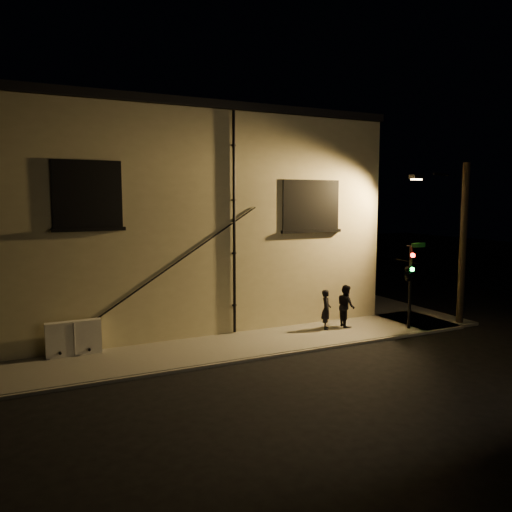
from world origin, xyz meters
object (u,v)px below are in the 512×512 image
pedestrian_a (326,309)px  streetlamp_pole (460,239)px  utility_cabinet (74,338)px  pedestrian_b (346,306)px  traffic_signal (409,272)px

pedestrian_a → streetlamp_pole: size_ratio=0.24×
utility_cabinet → pedestrian_a: (9.33, -0.81, 0.22)m
pedestrian_b → utility_cabinet: bearing=98.6°
utility_cabinet → streetlamp_pole: streetlamp_pole is taller
pedestrian_b → traffic_signal: size_ratio=0.50×
pedestrian_a → traffic_signal: bearing=-86.7°
pedestrian_a → traffic_signal: 3.52m
pedestrian_a → traffic_signal: size_ratio=0.46×
pedestrian_a → pedestrian_b: size_ratio=0.93×
pedestrian_b → streetlamp_pole: (4.58, -1.42, 2.63)m
utility_cabinet → pedestrian_a: bearing=-5.0°
utility_cabinet → streetlamp_pole: (14.86, -2.22, 2.90)m
pedestrian_a → pedestrian_b: (0.96, 0.02, 0.06)m
utility_cabinet → pedestrian_b: pedestrian_b is taller
utility_cabinet → pedestrian_b: 10.32m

